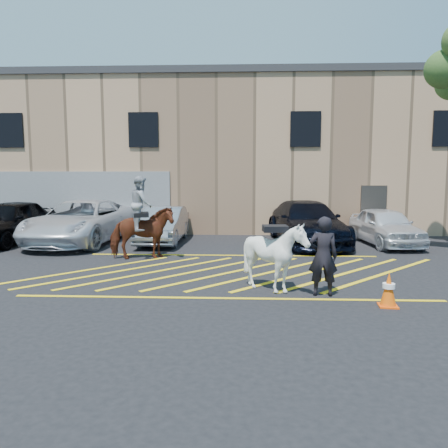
{
  "coord_description": "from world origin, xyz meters",
  "views": [
    {
      "loc": [
        0.34,
        -12.17,
        2.78
      ],
      "look_at": [
        -0.2,
        0.2,
        1.3
      ],
      "focal_mm": 35.0,
      "sensor_mm": 36.0,
      "label": 1
    }
  ],
  "objects_px": {
    "handler": "(323,256)",
    "saddled_white": "(275,256)",
    "car_blue_suv": "(307,223)",
    "mounted_bay": "(142,226)",
    "car_white_suv": "(385,226)",
    "traffic_cone": "(389,289)",
    "car_white_pickup": "(82,222)",
    "car_black_suv": "(8,222)",
    "car_silver_sedan": "(163,225)"
  },
  "relations": [
    {
      "from": "car_black_suv",
      "to": "handler",
      "type": "xyz_separation_m",
      "value": [
        11.02,
        -6.9,
        0.05
      ]
    },
    {
      "from": "car_silver_sedan",
      "to": "handler",
      "type": "xyz_separation_m",
      "value": [
        4.94,
        -7.26,
        0.2
      ]
    },
    {
      "from": "car_white_pickup",
      "to": "traffic_cone",
      "type": "bearing_deg",
      "value": -34.46
    },
    {
      "from": "car_blue_suv",
      "to": "traffic_cone",
      "type": "relative_size",
      "value": 7.71
    },
    {
      "from": "car_blue_suv",
      "to": "mounted_bay",
      "type": "relative_size",
      "value": 2.13
    },
    {
      "from": "car_blue_suv",
      "to": "handler",
      "type": "height_order",
      "value": "handler"
    },
    {
      "from": "car_black_suv",
      "to": "car_silver_sedan",
      "type": "distance_m",
      "value": 6.09
    },
    {
      "from": "mounted_bay",
      "to": "car_white_pickup",
      "type": "bearing_deg",
      "value": 135.05
    },
    {
      "from": "car_white_pickup",
      "to": "saddled_white",
      "type": "relative_size",
      "value": 3.63
    },
    {
      "from": "car_silver_sedan",
      "to": "mounted_bay",
      "type": "xyz_separation_m",
      "value": [
        -0.08,
        -3.31,
        0.37
      ]
    },
    {
      "from": "car_black_suv",
      "to": "traffic_cone",
      "type": "relative_size",
      "value": 6.81
    },
    {
      "from": "car_black_suv",
      "to": "mounted_bay",
      "type": "height_order",
      "value": "mounted_bay"
    },
    {
      "from": "car_black_suv",
      "to": "car_white_pickup",
      "type": "xyz_separation_m",
      "value": [
        2.91,
        0.13,
        -0.01
      ]
    },
    {
      "from": "car_white_pickup",
      "to": "car_blue_suv",
      "type": "bearing_deg",
      "value": 7.3
    },
    {
      "from": "car_black_suv",
      "to": "mounted_bay",
      "type": "distance_m",
      "value": 6.69
    },
    {
      "from": "car_silver_sedan",
      "to": "handler",
      "type": "relative_size",
      "value": 2.36
    },
    {
      "from": "saddled_white",
      "to": "car_silver_sedan",
      "type": "bearing_deg",
      "value": 119.1
    },
    {
      "from": "handler",
      "to": "car_blue_suv",
      "type": "bearing_deg",
      "value": -91.85
    },
    {
      "from": "car_white_pickup",
      "to": "car_white_suv",
      "type": "height_order",
      "value": "car_white_pickup"
    },
    {
      "from": "car_blue_suv",
      "to": "car_white_suv",
      "type": "relative_size",
      "value": 1.34
    },
    {
      "from": "car_silver_sedan",
      "to": "saddled_white",
      "type": "relative_size",
      "value": 2.55
    },
    {
      "from": "car_white_suv",
      "to": "car_black_suv",
      "type": "bearing_deg",
      "value": 174.68
    },
    {
      "from": "mounted_bay",
      "to": "car_white_suv",
      "type": "bearing_deg",
      "value": 20.04
    },
    {
      "from": "car_black_suv",
      "to": "handler",
      "type": "height_order",
      "value": "handler"
    },
    {
      "from": "car_blue_suv",
      "to": "car_white_suv",
      "type": "xyz_separation_m",
      "value": [
        2.96,
        -0.21,
        -0.1
      ]
    },
    {
      "from": "car_white_suv",
      "to": "mounted_bay",
      "type": "distance_m",
      "value": 9.24
    },
    {
      "from": "traffic_cone",
      "to": "car_silver_sedan",
      "type": "bearing_deg",
      "value": 127.55
    },
    {
      "from": "car_white_pickup",
      "to": "mounted_bay",
      "type": "xyz_separation_m",
      "value": [
        3.09,
        -3.09,
        0.23
      ]
    },
    {
      "from": "car_white_suv",
      "to": "saddled_white",
      "type": "relative_size",
      "value": 2.51
    },
    {
      "from": "car_white_pickup",
      "to": "saddled_white",
      "type": "xyz_separation_m",
      "value": [
        7.06,
        -6.76,
        -0.0
      ]
    },
    {
      "from": "car_silver_sedan",
      "to": "saddled_white",
      "type": "xyz_separation_m",
      "value": [
        3.89,
        -6.98,
        0.14
      ]
    },
    {
      "from": "car_white_pickup",
      "to": "handler",
      "type": "height_order",
      "value": "handler"
    },
    {
      "from": "car_black_suv",
      "to": "car_white_suv",
      "type": "xyz_separation_m",
      "value": [
        14.67,
        0.21,
        -0.13
      ]
    },
    {
      "from": "handler",
      "to": "traffic_cone",
      "type": "distance_m",
      "value": 1.54
    },
    {
      "from": "car_black_suv",
      "to": "car_white_pickup",
      "type": "distance_m",
      "value": 2.91
    },
    {
      "from": "handler",
      "to": "car_silver_sedan",
      "type": "bearing_deg",
      "value": -52.21
    },
    {
      "from": "handler",
      "to": "saddled_white",
      "type": "xyz_separation_m",
      "value": [
        -1.06,
        0.28,
        -0.06
      ]
    },
    {
      "from": "car_white_suv",
      "to": "saddled_white",
      "type": "height_order",
      "value": "saddled_white"
    },
    {
      "from": "car_black_suv",
      "to": "car_white_pickup",
      "type": "relative_size",
      "value": 0.82
    },
    {
      "from": "car_white_suv",
      "to": "saddled_white",
      "type": "bearing_deg",
      "value": -130.69
    },
    {
      "from": "car_silver_sedan",
      "to": "saddled_white",
      "type": "bearing_deg",
      "value": -60.28
    },
    {
      "from": "car_blue_suv",
      "to": "car_black_suv",
      "type": "bearing_deg",
      "value": 175.03
    },
    {
      "from": "car_white_pickup",
      "to": "car_silver_sedan",
      "type": "xyz_separation_m",
      "value": [
        3.17,
        0.23,
        -0.14
      ]
    },
    {
      "from": "car_black_suv",
      "to": "saddled_white",
      "type": "xyz_separation_m",
      "value": [
        9.96,
        -6.62,
        -0.01
      ]
    },
    {
      "from": "car_black_suv",
      "to": "traffic_cone",
      "type": "height_order",
      "value": "car_black_suv"
    },
    {
      "from": "mounted_bay",
      "to": "traffic_cone",
      "type": "distance_m",
      "value": 7.86
    },
    {
      "from": "traffic_cone",
      "to": "car_blue_suv",
      "type": "bearing_deg",
      "value": 93.78
    },
    {
      "from": "car_white_pickup",
      "to": "car_silver_sedan",
      "type": "relative_size",
      "value": 1.42
    },
    {
      "from": "car_white_pickup",
      "to": "saddled_white",
      "type": "height_order",
      "value": "car_white_pickup"
    },
    {
      "from": "traffic_cone",
      "to": "car_black_suv",
      "type": "bearing_deg",
      "value": 147.95
    }
  ]
}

